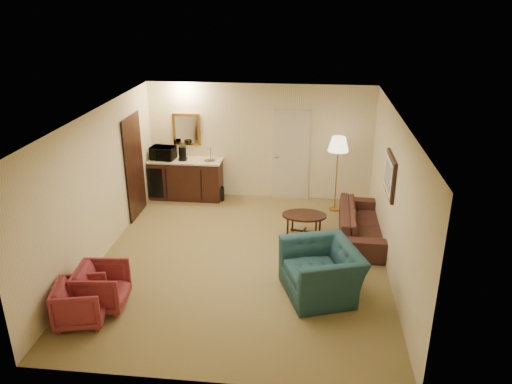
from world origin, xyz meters
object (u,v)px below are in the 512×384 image
at_px(rose_chair_far, 102,285).
at_px(microwave, 163,152).
at_px(rose_chair_near, 80,301).
at_px(teal_armchair, 322,263).
at_px(coffee_maker, 183,154).
at_px(waste_bin, 219,194).
at_px(sofa, 362,219).
at_px(wetbar_cabinet, 187,179).
at_px(floor_lamp, 337,174).
at_px(coffee_table, 304,226).

bearing_deg(rose_chair_far, microwave, -1.91).
bearing_deg(rose_chair_near, teal_armchair, -85.21).
bearing_deg(coffee_maker, waste_bin, -2.01).
height_order(sofa, waste_bin, sofa).
xyz_separation_m(rose_chair_near, waste_bin, (1.16, 4.65, -0.19)).
xyz_separation_m(microwave, coffee_maker, (0.46, -0.03, -0.02)).
xyz_separation_m(rose_chair_far, microwave, (-0.25, 4.30, 0.74)).
height_order(wetbar_cabinet, teal_armchair, teal_armchair).
bearing_deg(floor_lamp, coffee_table, -114.70).
relative_size(rose_chair_near, coffee_table, 0.81).
distance_m(wetbar_cabinet, microwave, 0.81).
bearing_deg(waste_bin, rose_chair_far, -103.29).
distance_m(wetbar_cabinet, rose_chair_far, 4.33).
xyz_separation_m(teal_armchair, waste_bin, (-2.26, 3.55, -0.38)).
relative_size(wetbar_cabinet, sofa, 0.79).
distance_m(teal_armchair, floor_lamp, 3.33).
bearing_deg(microwave, rose_chair_far, -80.35).
bearing_deg(floor_lamp, sofa, -71.01).
bearing_deg(microwave, teal_armchair, -39.41).
relative_size(rose_chair_near, floor_lamp, 0.42).
xyz_separation_m(rose_chair_near, coffee_maker, (0.36, 4.67, 0.73)).
height_order(teal_armchair, coffee_maker, coffee_maker).
bearing_deg(coffee_maker, rose_chair_far, -93.61).
bearing_deg(rose_chair_near, floor_lamp, -53.55).
bearing_deg(waste_bin, floor_lamp, -5.50).
bearing_deg(teal_armchair, rose_chair_near, -91.55).
bearing_deg(coffee_maker, rose_chair_near, -95.29).
bearing_deg(wetbar_cabinet, teal_armchair, -50.27).
bearing_deg(wetbar_cabinet, coffee_maker, -128.91).
bearing_deg(floor_lamp, microwave, 175.55).
height_order(sofa, rose_chair_near, sofa).
bearing_deg(sofa, coffee_table, 97.07).
bearing_deg(rose_chair_near, sofa, -66.74).
bearing_deg(rose_chair_far, wetbar_cabinet, -8.55).
bearing_deg(waste_bin, sofa, -27.08).
bearing_deg(rose_chair_far, teal_armchair, -83.11).
bearing_deg(sofa, microwave, 71.74).
bearing_deg(rose_chair_near, coffee_table, -59.12).
xyz_separation_m(sofa, rose_chair_near, (-4.21, -3.09, -0.06)).
relative_size(teal_armchair, coffee_table, 1.44).
distance_m(floor_lamp, microwave, 3.87).
distance_m(wetbar_cabinet, sofa, 4.13).
xyz_separation_m(wetbar_cabinet, floor_lamp, (3.35, -0.32, 0.36)).
height_order(wetbar_cabinet, waste_bin, wetbar_cabinet).
height_order(wetbar_cabinet, rose_chair_far, wetbar_cabinet).
distance_m(rose_chair_far, coffee_table, 3.94).
xyz_separation_m(wetbar_cabinet, teal_armchair, (3.01, -3.62, 0.07)).
xyz_separation_m(rose_chair_near, floor_lamp, (3.76, 4.40, 0.48)).
bearing_deg(wetbar_cabinet, waste_bin, -5.30).
xyz_separation_m(wetbar_cabinet, coffee_table, (2.71, -1.72, -0.22)).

